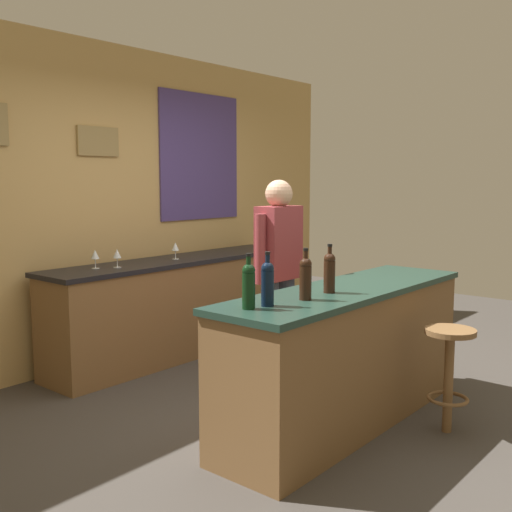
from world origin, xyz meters
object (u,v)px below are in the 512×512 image
object	(u,v)px
coffee_mug	(263,244)
wine_glass_a	(95,255)
wine_bottle_a	(249,284)
wine_glass_c	(175,247)
bartender	(279,269)
wine_bottle_c	(305,277)
wine_bottle_b	(268,282)
bar_stool	(449,362)
wine_bottle_d	(329,271)
wine_glass_b	(117,254)

from	to	relation	value
coffee_mug	wine_glass_a	bearing A→B (deg)	176.93
wine_bottle_a	wine_glass_c	distance (m)	2.34
wine_glass_a	wine_glass_c	bearing A→B (deg)	-4.80
bartender	wine_bottle_c	size ratio (longest dim) A/B	5.29
bartender	wine_bottle_b	size ratio (longest dim) A/B	5.29
wine_bottle_a	wine_glass_a	size ratio (longest dim) A/B	1.97
bar_stool	wine_bottle_d	distance (m)	0.98
bar_stool	wine_glass_b	size ratio (longest dim) A/B	4.39
wine_bottle_c	wine_glass_c	bearing A→B (deg)	67.30
wine_glass_b	wine_glass_c	bearing A→B (deg)	2.19
wine_bottle_c	wine_bottle_d	bearing A→B (deg)	3.30
wine_glass_b	wine_glass_c	distance (m)	0.67
wine_bottle_c	wine_glass_a	xyz separation A→B (m)	(0.04, 2.12, -0.05)
wine_bottle_a	bar_stool	bearing A→B (deg)	-28.12
wine_bottle_c	wine_glass_c	size ratio (longest dim) A/B	1.97
wine_glass_a	wine_bottle_d	bearing A→B (deg)	-83.57
wine_glass_c	coffee_mug	world-z (taller)	wine_glass_c
bar_stool	wine_bottle_a	size ratio (longest dim) A/B	2.22
wine_glass_b	coffee_mug	bearing A→B (deg)	-0.43
wine_bottle_c	wine_glass_b	xyz separation A→B (m)	(0.19, 2.03, -0.05)
wine_glass_a	coffee_mug	xyz separation A→B (m)	(2.02, -0.11, -0.06)
wine_bottle_d	wine_glass_b	size ratio (longest dim) A/B	1.97
wine_bottle_b	coffee_mug	size ratio (longest dim) A/B	2.45
bartender	wine_bottle_a	xyz separation A→B (m)	(-1.20, -0.72, 0.12)
wine_bottle_d	wine_glass_b	xyz separation A→B (m)	(-0.09, 2.01, -0.05)
wine_bottle_c	coffee_mug	bearing A→B (deg)	44.30
wine_bottle_c	wine_bottle_a	bearing A→B (deg)	167.46
wine_bottle_d	wine_glass_a	size ratio (longest dim) A/B	1.97
bartender	wine_glass_b	distance (m)	1.36
wine_bottle_b	coffee_mug	world-z (taller)	wine_bottle_b
wine_bottle_a	wine_bottle_d	distance (m)	0.69
wine_glass_c	coffee_mug	size ratio (longest dim) A/B	1.24
wine_glass_a	wine_glass_c	world-z (taller)	same
wine_bottle_d	wine_bottle_a	bearing A→B (deg)	173.84
wine_bottle_b	wine_glass_c	world-z (taller)	wine_bottle_b
wine_glass_a	bar_stool	bearing A→B (deg)	-74.07
wine_bottle_d	bar_stool	bearing A→B (deg)	-47.41
bartender	wine_glass_a	bearing A→B (deg)	119.71
wine_glass_b	wine_glass_c	xyz separation A→B (m)	(0.67, 0.03, 0.00)
bartender	wine_glass_c	distance (m)	1.24
bartender	wine_glass_a	world-z (taller)	bartender
bar_stool	wine_glass_c	size ratio (longest dim) A/B	4.39
wine_bottle_c	wine_glass_a	world-z (taller)	wine_bottle_c
wine_glass_c	wine_bottle_c	bearing A→B (deg)	-112.70
wine_bottle_d	wine_glass_c	distance (m)	2.12
wine_bottle_b	wine_bottle_c	world-z (taller)	same
wine_bottle_c	coffee_mug	size ratio (longest dim) A/B	2.45
bartender	wine_bottle_c	xyz separation A→B (m)	(-0.79, -0.81, 0.12)
wine_bottle_b	wine_glass_a	size ratio (longest dim) A/B	1.97
bartender	wine_bottle_a	world-z (taller)	bartender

